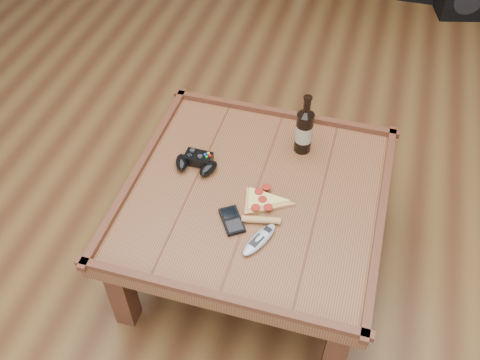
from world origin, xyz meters
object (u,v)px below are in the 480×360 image
(coffee_table, at_px, (255,203))
(remote_control, at_px, (259,240))
(smartphone, at_px, (232,220))
(pizza_slice, at_px, (262,204))
(game_controller, at_px, (196,162))
(beer_bottle, at_px, (304,129))

(coffee_table, xyz_separation_m, remote_control, (0.07, -0.22, 0.07))
(coffee_table, bearing_deg, smartphone, -106.11)
(pizza_slice, distance_m, remote_control, 0.17)
(coffee_table, distance_m, smartphone, 0.18)
(game_controller, bearing_deg, beer_bottle, 30.54)
(smartphone, bearing_deg, pizza_slice, 17.24)
(coffee_table, height_order, remote_control, same)
(coffee_table, xyz_separation_m, pizza_slice, (0.04, -0.05, 0.07))
(pizza_slice, xyz_separation_m, remote_control, (0.03, -0.17, 0.00))
(game_controller, distance_m, remote_control, 0.45)
(beer_bottle, xyz_separation_m, remote_control, (-0.05, -0.52, -0.10))
(game_controller, xyz_separation_m, remote_control, (0.34, -0.30, -0.01))
(coffee_table, height_order, beer_bottle, beer_bottle)
(pizza_slice, xyz_separation_m, smartphone, (-0.09, -0.11, -0.00))
(remote_control, bearing_deg, beer_bottle, 107.70)
(coffee_table, relative_size, remote_control, 5.59)
(beer_bottle, xyz_separation_m, smartphone, (-0.17, -0.46, -0.10))
(game_controller, xyz_separation_m, smartphone, (0.22, -0.24, -0.02))
(coffee_table, xyz_separation_m, smartphone, (-0.05, -0.16, 0.07))
(beer_bottle, bearing_deg, pizza_slice, -103.75)
(beer_bottle, relative_size, remote_control, 1.51)
(game_controller, distance_m, pizza_slice, 0.33)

